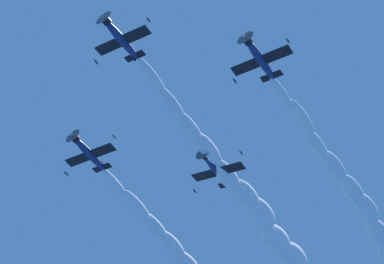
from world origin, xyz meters
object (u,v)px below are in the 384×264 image
Objects in this scene: airplane_lead at (120,38)px; airplane_slot_tail at (216,169)px; airplane_left_wingman at (259,58)px; airplane_right_wingman at (88,152)px.

airplane_lead is 22.02m from airplane_slot_tail.
airplane_right_wingman is at bearing -164.35° from airplane_left_wingman.
airplane_left_wingman is 1.03× the size of airplane_slot_tail.
airplane_right_wingman reaches higher than airplane_left_wingman.
airplane_left_wingman is at bearing -25.09° from airplane_slot_tail.
airplane_slot_tail reaches higher than airplane_lead.
airplane_slot_tail is at bearing 106.93° from airplane_lead.
airplane_slot_tail is (-15.38, 7.20, 0.37)m from airplane_left_wingman.
airplane_left_wingman is 1.00× the size of airplane_right_wingman.
airplane_slot_tail reaches higher than airplane_left_wingman.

